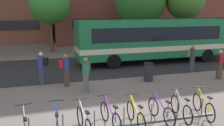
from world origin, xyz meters
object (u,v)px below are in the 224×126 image
Objects in this scene: parked_bicycle_silver_6 at (181,108)px; parked_bicycle_purple_3 at (110,116)px; parked_bicycle_yellow_4 at (136,116)px; commuter_black_pack_2 at (219,62)px; parked_bicycle_purple_5 at (161,111)px; parked_bicycle_blue_1 at (57,124)px; street_tree_3 at (185,1)px; parked_bicycle_silver_2 at (84,122)px; commuter_olive_pack_4 at (192,57)px; commuter_red_pack_5 at (65,68)px; trash_bin at (149,72)px; city_bus at (157,39)px; commuter_olive_pack_0 at (86,72)px; commuter_black_pack_1 at (42,66)px; street_tree_0 at (50,5)px; parked_bicycle_yellow_7 at (203,106)px.

parked_bicycle_purple_3 is at bearing 94.13° from parked_bicycle_silver_6.
commuter_black_pack_2 is (6.74, 4.04, 0.60)m from parked_bicycle_yellow_4.
parked_bicycle_yellow_4 is 1.02m from parked_bicycle_purple_5.
commuter_black_pack_2 reaches higher than parked_bicycle_blue_1.
parked_bicycle_silver_2 is at bearing -131.64° from street_tree_3.
commuter_olive_pack_4 is (8.83, 5.82, 0.60)m from parked_bicycle_blue_1.
trash_bin is at bearing -11.85° from commuter_red_pack_5.
city_bus is 1.81× the size of street_tree_3.
parked_bicycle_purple_5 is at bearing -94.71° from parked_bicycle_silver_2.
parked_bicycle_silver_6 is at bearing -122.64° from street_tree_3.
street_tree_3 is at bearing -26.52° from parked_bicycle_silver_6.
commuter_olive_pack_0 is (-6.43, -5.39, -0.78)m from city_bus.
commuter_black_pack_1 reaches higher than commuter_black_pack_2.
parked_bicycle_blue_1 is 4.42m from parked_bicycle_silver_6.
parked_bicycle_purple_3 is at bearing 131.73° from commuter_black_pack_1.
commuter_olive_pack_4 is 1.01× the size of commuter_red_pack_5.
commuter_black_pack_2 reaches higher than parked_bicycle_silver_2.
commuter_black_pack_1 is at bearing 27.71° from parked_bicycle_yellow_4.
parked_bicycle_purple_5 is 1.01× the size of commuter_black_pack_2.
city_bus reaches higher than commuter_olive_pack_0.
commuter_olive_pack_4 is at bearing 131.82° from commuter_olive_pack_0.
parked_bicycle_purple_5 is 5.86m from commuter_red_pack_5.
commuter_black_pack_1 is 0.29× the size of street_tree_0.
commuter_olive_pack_0 is at bearing 53.48° from parked_bicycle_yellow_7.
parked_bicycle_yellow_4 is 4.12m from commuter_olive_pack_0.
commuter_red_pack_5 is 0.25× the size of street_tree_3.
commuter_black_pack_2 reaches higher than commuter_red_pack_5.
commuter_black_pack_1 is 0.27× the size of street_tree_3.
parked_bicycle_yellow_7 is 1.65× the size of trash_bin.
city_bus is 9.18m from commuter_black_pack_1.
street_tree_0 is (0.61, 16.07, 3.97)m from parked_bicycle_blue_1.
commuter_olive_pack_4 reaches higher than parked_bicycle_silver_6.
parked_bicycle_purple_3 is (-6.31, -9.15, -1.39)m from city_bus.
parked_bicycle_yellow_7 is (0.90, -0.06, 0.00)m from parked_bicycle_silver_6.
commuter_red_pack_5 reaches higher than parked_bicycle_purple_3.
parked_bicycle_purple_5 is at bearing -109.91° from trash_bin.
parked_bicycle_silver_2 is 9.42m from commuter_black_pack_2.
commuter_olive_pack_0 is at bearing -6.26° from parked_bicycle_purple_3.
commuter_black_pack_1 is at bearing -159.77° from commuter_olive_pack_4.
street_tree_0 reaches higher than commuter_olive_pack_4.
trash_bin is at bearing 10.16° from parked_bicycle_yellow_7.
street_tree_3 is (9.88, 14.17, 4.41)m from parked_bicycle_purple_5.
parked_bicycle_purple_5 is 0.81m from parked_bicycle_silver_6.
parked_bicycle_blue_1 is 10.59m from commuter_olive_pack_4.
parked_bicycle_yellow_4 is 1.00× the size of commuter_olive_pack_4.
parked_bicycle_silver_2 is 1.01× the size of commuter_black_pack_2.
commuter_olive_pack_4 is 1.67× the size of trash_bin.
commuter_red_pack_5 reaches higher than parked_bicycle_blue_1.
trash_bin is (4.54, -0.36, -0.46)m from commuter_red_pack_5.
parked_bicycle_purple_5 is at bearing 96.15° from parked_bicycle_silver_6.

